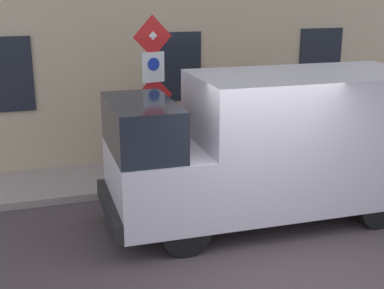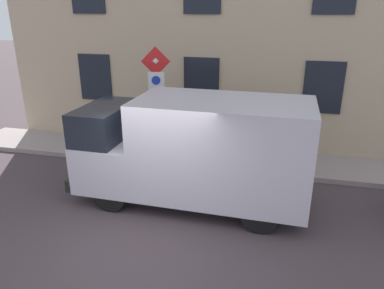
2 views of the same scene
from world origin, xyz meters
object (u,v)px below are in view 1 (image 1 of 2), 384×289
object	(u,v)px
sign_post_stacked	(153,82)
pedestrian	(223,119)
delivery_van	(272,144)
bicycle_orange	(145,150)
bicycle_purple	(190,146)
bicycle_green	(233,142)

from	to	relation	value
sign_post_stacked	pedestrian	distance (m)	2.30
delivery_van	pedestrian	distance (m)	2.88
delivery_van	bicycle_orange	world-z (taller)	delivery_van
bicycle_purple	bicycle_green	bearing A→B (deg)	-178.10
sign_post_stacked	bicycle_purple	distance (m)	2.21
bicycle_purple	pedestrian	bearing A→B (deg)	175.57
bicycle_orange	pedestrian	xyz separation A→B (m)	(-0.08, -1.76, 0.56)
pedestrian	delivery_van	bearing A→B (deg)	110.63
delivery_van	bicycle_green	bearing A→B (deg)	-98.91
bicycle_purple	bicycle_orange	world-z (taller)	same
pedestrian	bicycle_purple	bearing A→B (deg)	19.31
delivery_van	pedestrian	bearing A→B (deg)	-93.55
delivery_van	bicycle_purple	distance (m)	3.09
delivery_van	bicycle_green	world-z (taller)	delivery_van
sign_post_stacked	bicycle_green	size ratio (longest dim) A/B	1.81
bicycle_green	pedestrian	size ratio (longest dim) A/B	1.00
sign_post_stacked	delivery_van	distance (m)	2.59
pedestrian	bicycle_green	bearing A→B (deg)	-138.48
bicycle_purple	pedestrian	world-z (taller)	pedestrian
sign_post_stacked	bicycle_green	bearing A→B (deg)	-63.69
sign_post_stacked	bicycle_orange	size ratio (longest dim) A/B	1.82
pedestrian	sign_post_stacked	bearing A→B (deg)	53.44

